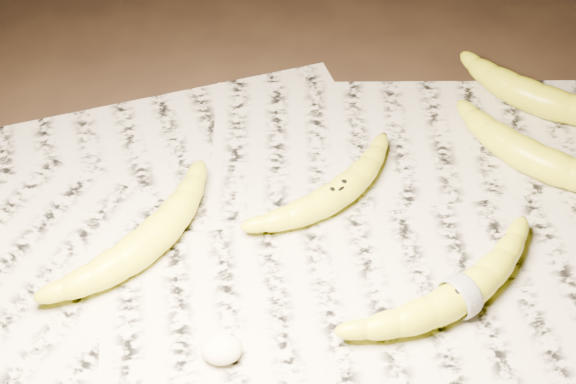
# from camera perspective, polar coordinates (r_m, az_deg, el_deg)

# --- Properties ---
(ground) EXTENTS (3.00, 3.00, 0.00)m
(ground) POSITION_cam_1_polar(r_m,az_deg,el_deg) (0.85, 1.57, -4.31)
(ground) COLOR black
(ground) RESTS_ON ground
(newspaper_patch) EXTENTS (0.90, 0.70, 0.01)m
(newspaper_patch) POSITION_cam_1_polar(r_m,az_deg,el_deg) (0.84, -0.59, -5.19)
(newspaper_patch) COLOR #AEAA95
(newspaper_patch) RESTS_ON ground
(banana_left_b) EXTENTS (0.17, 0.20, 0.04)m
(banana_left_b) POSITION_cam_1_polar(r_m,az_deg,el_deg) (0.84, -9.93, -3.32)
(banana_left_b) COLOR #CEDC1B
(banana_left_b) RESTS_ON newspaper_patch
(banana_center) EXTENTS (0.17, 0.17, 0.03)m
(banana_center) POSITION_cam_1_polar(r_m,az_deg,el_deg) (0.88, 3.45, -0.01)
(banana_center) COLOR #CEDC1B
(banana_center) RESTS_ON newspaper_patch
(banana_taped) EXTENTS (0.21, 0.17, 0.04)m
(banana_taped) POSITION_cam_1_polar(r_m,az_deg,el_deg) (0.80, 12.19, -7.10)
(banana_taped) COLOR #CEDC1B
(banana_taped) RESTS_ON newspaper_patch
(banana_upper_a) EXTENTS (0.20, 0.18, 0.04)m
(banana_upper_a) POSITION_cam_1_polar(r_m,az_deg,el_deg) (0.95, 17.37, 2.33)
(banana_upper_a) COLOR #CEDC1B
(banana_upper_a) RESTS_ON newspaper_patch
(banana_upper_b) EXTENTS (0.20, 0.16, 0.04)m
(banana_upper_b) POSITION_cam_1_polar(r_m,az_deg,el_deg) (1.04, 17.46, 6.48)
(banana_upper_b) COLOR #CEDC1B
(banana_upper_b) RESTS_ON newspaper_patch
(measuring_tape) EXTENTS (0.03, 0.04, 0.05)m
(measuring_tape) POSITION_cam_1_polar(r_m,az_deg,el_deg) (0.80, 12.19, -7.10)
(measuring_tape) COLOR white
(measuring_tape) RESTS_ON newspaper_patch
(flesh_chunk_a) EXTENTS (0.04, 0.03, 0.02)m
(flesh_chunk_a) POSITION_cam_1_polar(r_m,az_deg,el_deg) (0.76, -4.77, -10.91)
(flesh_chunk_a) COLOR #F2ECBB
(flesh_chunk_a) RESTS_ON newspaper_patch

